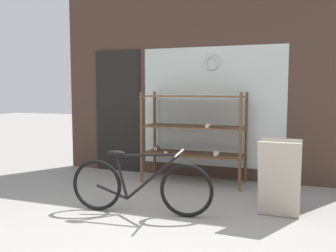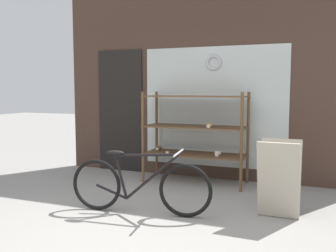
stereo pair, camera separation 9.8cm
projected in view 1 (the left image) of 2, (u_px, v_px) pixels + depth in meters
ground_plane at (125, 236)px, 3.65m from camera, size 30.00×30.00×0.00m
storefront_facade at (198, 81)px, 6.04m from camera, size 4.87×0.13×3.22m
display_case at (193, 129)px, 5.69m from camera, size 1.55×0.58×1.39m
bicycle at (140, 185)px, 4.29m from camera, size 1.67×0.46×0.74m
sandwich_board at (279, 178)px, 4.19m from camera, size 0.46×0.39×0.86m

